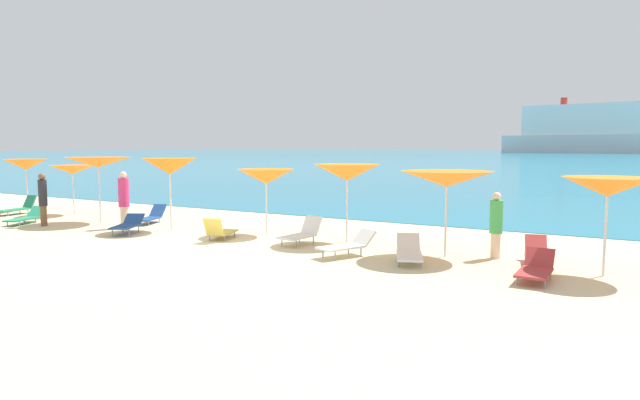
# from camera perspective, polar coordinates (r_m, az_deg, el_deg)

# --- Properties ---
(ground_plane) EXTENTS (50.00, 100.00, 0.30)m
(ground_plane) POSITION_cam_1_polar(r_m,az_deg,el_deg) (23.59, 4.48, -1.46)
(ground_plane) COLOR beige
(ocean_water) EXTENTS (650.00, 440.00, 0.02)m
(ocean_water) POSITION_cam_1_polar(r_m,az_deg,el_deg) (238.40, 27.86, 4.28)
(ocean_water) COLOR teal
(ocean_water) RESTS_ON ground_plane
(umbrella_0) EXTENTS (1.79, 1.79, 2.21)m
(umbrella_0) POSITION_cam_1_polar(r_m,az_deg,el_deg) (26.64, -28.35, 3.28)
(umbrella_0) COLOR silver
(umbrella_0) RESTS_ON ground_plane
(umbrella_1) EXTENTS (1.80, 1.80, 2.00)m
(umbrella_1) POSITION_cam_1_polar(r_m,az_deg,el_deg) (24.13, -24.41, 2.90)
(umbrella_1) COLOR silver
(umbrella_1) RESTS_ON ground_plane
(umbrella_2) EXTENTS (2.49, 2.49, 2.37)m
(umbrella_2) POSITION_cam_1_polar(r_m,az_deg,el_deg) (21.11, -22.11, 3.66)
(umbrella_2) COLOR silver
(umbrella_2) RESTS_ON ground_plane
(umbrella_3) EXTENTS (1.81, 1.81, 2.36)m
(umbrella_3) POSITION_cam_1_polar(r_m,az_deg,el_deg) (18.47, -15.41, 3.38)
(umbrella_3) COLOR silver
(umbrella_3) RESTS_ON ground_plane
(umbrella_4) EXTENTS (1.91, 1.91, 2.04)m
(umbrella_4) POSITION_cam_1_polar(r_m,az_deg,el_deg) (17.06, -5.63, 2.44)
(umbrella_4) COLOR silver
(umbrella_4) RESTS_ON ground_plane
(umbrella_5) EXTENTS (1.89, 1.89, 2.24)m
(umbrella_5) POSITION_cam_1_polar(r_m,az_deg,el_deg) (15.59, 2.84, 2.86)
(umbrella_5) COLOR silver
(umbrella_5) RESTS_ON ground_plane
(umbrella_6) EXTENTS (2.48, 2.48, 2.14)m
(umbrella_6) POSITION_cam_1_polar(r_m,az_deg,el_deg) (13.81, 13.08, 2.13)
(umbrella_6) COLOR silver
(umbrella_6) RESTS_ON ground_plane
(umbrella_7) EXTENTS (1.96, 1.96, 2.10)m
(umbrella_7) POSITION_cam_1_polar(r_m,az_deg,el_deg) (12.92, 27.80, 1.19)
(umbrella_7) COLOR silver
(umbrella_7) RESTS_ON ground_plane
(lounge_chair_0) EXTENTS (1.14, 1.63, 0.62)m
(lounge_chair_0) POSITION_cam_1_polar(r_m,az_deg,el_deg) (13.71, 2.88, -4.66)
(lounge_chair_0) COLOR white
(lounge_chair_0) RESTS_ON ground_plane
(lounge_chair_1) EXTENTS (1.14, 1.80, 0.55)m
(lounge_chair_1) POSITION_cam_1_polar(r_m,az_deg,el_deg) (22.17, -28.35, -1.56)
(lounge_chair_1) COLOR #268C66
(lounge_chair_1) RESTS_ON ground_plane
(lounge_chair_2) EXTENTS (0.61, 1.44, 0.58)m
(lounge_chair_2) POSITION_cam_1_polar(r_m,az_deg,el_deg) (12.11, 21.58, -6.65)
(lounge_chair_2) COLOR #A53333
(lounge_chair_2) RESTS_ON ground_plane
(lounge_chair_3) EXTENTS (0.73, 1.44, 0.75)m
(lounge_chair_3) POSITION_cam_1_polar(r_m,az_deg,el_deg) (15.37, -1.93, -3.46)
(lounge_chair_3) COLOR white
(lounge_chair_3) RESTS_ON ground_plane
(lounge_chair_4) EXTENTS (0.92, 1.45, 0.72)m
(lounge_chair_4) POSITION_cam_1_polar(r_m,az_deg,el_deg) (16.36, -10.40, -3.17)
(lounge_chair_4) COLOR #D8BF4C
(lounge_chair_4) RESTS_ON ground_plane
(lounge_chair_5) EXTENTS (0.83, 1.72, 0.60)m
(lounge_chair_5) POSITION_cam_1_polar(r_m,az_deg,el_deg) (13.67, 21.69, -5.26)
(lounge_chair_5) COLOR #A53333
(lounge_chair_5) RESTS_ON ground_plane
(lounge_chair_7) EXTENTS (0.74, 1.65, 0.72)m
(lounge_chair_7) POSITION_cam_1_polar(r_m,az_deg,el_deg) (25.40, -28.96, -0.68)
(lounge_chair_7) COLOR #268C66
(lounge_chair_7) RESTS_ON ground_plane
(lounge_chair_8) EXTENTS (1.24, 1.63, 0.55)m
(lounge_chair_8) POSITION_cam_1_polar(r_m,az_deg,el_deg) (18.30, -19.43, -2.42)
(lounge_chair_8) COLOR #1E478C
(lounge_chair_8) RESTS_ON ground_plane
(lounge_chair_9) EXTENTS (1.21, 1.83, 0.57)m
(lounge_chair_9) POSITION_cam_1_polar(r_m,az_deg,el_deg) (13.27, 9.27, -5.32)
(lounge_chair_9) COLOR white
(lounge_chair_9) RESTS_ON ground_plane
(lounge_chair_11) EXTENTS (1.00, 1.65, 0.61)m
(lounge_chair_11) POSITION_cam_1_polar(r_m,az_deg,el_deg) (20.51, -17.20, -1.62)
(lounge_chair_11) COLOR #1E478C
(lounge_chair_11) RESTS_ON ground_plane
(beachgoer_1) EXTENTS (0.35, 0.35, 1.91)m
(beachgoer_1) POSITION_cam_1_polar(r_m,az_deg,el_deg) (19.46, -19.78, 0.18)
(beachgoer_1) COLOR beige
(beachgoer_1) RESTS_ON ground_plane
(beachgoer_2) EXTENTS (0.31, 0.31, 1.63)m
(beachgoer_2) POSITION_cam_1_polar(r_m,az_deg,el_deg) (14.05, 17.90, -2.35)
(beachgoer_2) COLOR beige
(beachgoer_2) RESTS_ON ground_plane
(beachgoer_3) EXTENTS (0.28, 0.28, 1.82)m
(beachgoer_3) POSITION_cam_1_polar(r_m,az_deg,el_deg) (21.11, -26.94, 0.24)
(beachgoer_3) COLOR brown
(beachgoer_3) RESTS_ON ground_plane
(cruise_ship) EXTENTS (66.66, 17.18, 23.41)m
(cruise_ship) POSITION_cam_1_polar(r_m,az_deg,el_deg) (254.65, 25.79, 6.45)
(cruise_ship) COLOR silver
(cruise_ship) RESTS_ON ocean_water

